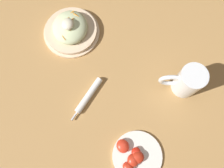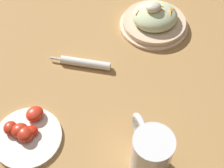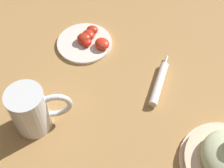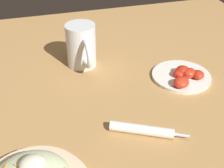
{
  "view_description": "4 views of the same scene",
  "coord_description": "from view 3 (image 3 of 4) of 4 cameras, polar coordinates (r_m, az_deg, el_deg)",
  "views": [
    {
      "loc": [
        -0.2,
        0.01,
        0.88
      ],
      "look_at": [
        0.03,
        0.03,
        0.07
      ],
      "focal_mm": 36.79,
      "sensor_mm": 36.0,
      "label": 1
    },
    {
      "loc": [
        -0.11,
        -0.53,
        0.78
      ],
      "look_at": [
        0.04,
        -0.02,
        0.06
      ],
      "focal_mm": 51.95,
      "sensor_mm": 36.0,
      "label": 2
    },
    {
      "loc": [
        0.5,
        -0.1,
        0.73
      ],
      "look_at": [
        0.02,
        -0.03,
        0.07
      ],
      "focal_mm": 48.3,
      "sensor_mm": 36.0,
      "label": 3
    },
    {
      "loc": [
        0.21,
        0.63,
        0.53
      ],
      "look_at": [
        0.03,
        -0.01,
        0.07
      ],
      "focal_mm": 49.54,
      "sensor_mm": 36.0,
      "label": 4
    }
  ],
  "objects": [
    {
      "name": "ground_plane",
      "position": [
        0.89,
        1.55,
        -1.71
      ],
      "size": [
        1.43,
        1.43,
        0.0
      ],
      "primitive_type": "plane",
      "color": "#B2844C"
    },
    {
      "name": "beer_mug",
      "position": [
        0.81,
        -14.93,
        -5.17
      ],
      "size": [
        0.1,
        0.16,
        0.14
      ],
      "color": "white",
      "rests_on": "ground_plane"
    },
    {
      "name": "napkin_roll",
      "position": [
        0.9,
        8.91,
        0.19
      ],
      "size": [
        0.18,
        0.1,
        0.02
      ],
      "color": "white",
      "rests_on": "ground_plane"
    },
    {
      "name": "tomato_plate",
      "position": [
        1.01,
        -4.77,
        8.15
      ],
      "size": [
        0.18,
        0.18,
        0.04
      ],
      "color": "white",
      "rests_on": "ground_plane"
    }
  ]
}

